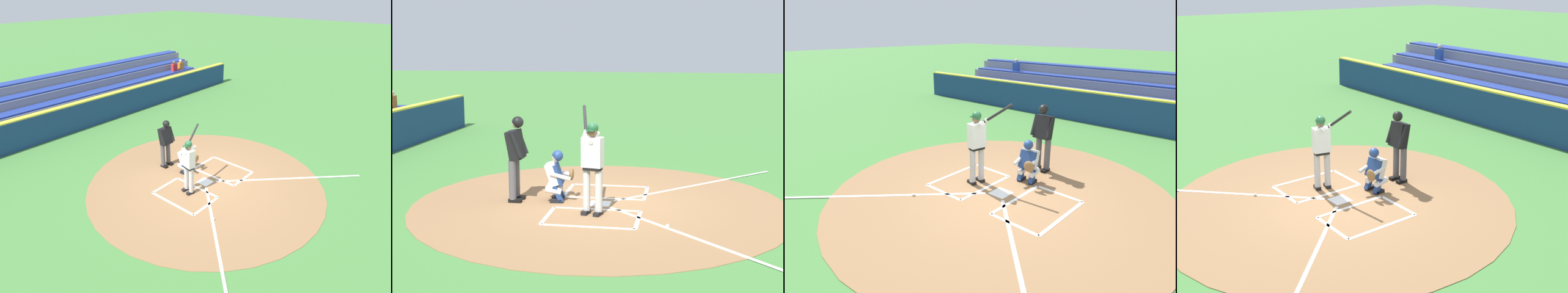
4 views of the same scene
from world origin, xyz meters
The scene contains 7 objects.
ground_plane centered at (0.00, 0.00, 0.00)m, with size 120.00×120.00×0.00m, color #427A38.
dirt_circle centered at (0.00, 0.00, 0.01)m, with size 8.00×8.00×0.01m, color olive.
home_plate_and_chalk centered at (0.00, 0.88, 0.01)m, with size 7.93×4.91×0.01m.
batter centered at (0.80, -0.04, 1.10)m, with size 1.04×0.56×2.13m.
catcher centered at (-0.10, -0.96, 0.59)m, with size 0.62×0.61×1.13m.
plate_umpire centered at (0.06, -1.83, 1.08)m, with size 0.58×0.41×1.86m.
baseball centered at (1.43, 1.48, 0.04)m, with size 0.07×0.07×0.07m, color white.
Camera 2 is at (12.06, 1.78, 3.38)m, focal length 54.12 mm.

